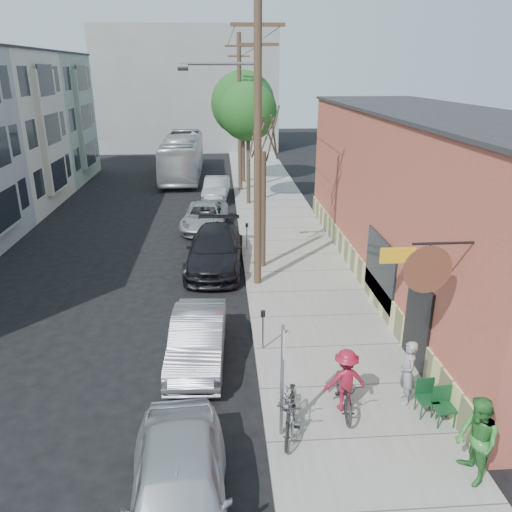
{
  "coord_description": "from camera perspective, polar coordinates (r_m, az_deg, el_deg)",
  "views": [
    {
      "loc": [
        1.12,
        -12.94,
        7.98
      ],
      "look_at": [
        2.34,
        4.29,
        1.5
      ],
      "focal_mm": 35.0,
      "sensor_mm": 36.0,
      "label": 1
    }
  ],
  "objects": [
    {
      "name": "ground",
      "position": [
        15.24,
        -7.83,
        -11.21
      ],
      "size": [
        120.0,
        120.0,
        0.0
      ],
      "primitive_type": "plane",
      "color": "black"
    },
    {
      "name": "sidewalk",
      "position": [
        25.4,
        3.22,
        2.4
      ],
      "size": [
        4.5,
        58.0,
        0.15
      ],
      "primitive_type": "cube",
      "color": "#9A9A8E",
      "rests_on": "ground"
    },
    {
      "name": "cafe_building",
      "position": [
        20.13,
        19.18,
        5.98
      ],
      "size": [
        6.6,
        20.2,
        6.61
      ],
      "color": "#B35442",
      "rests_on": "ground"
    },
    {
      "name": "end_cap_building",
      "position": [
        55.06,
        -7.69,
        18.33
      ],
      "size": [
        18.0,
        8.0,
        12.0
      ],
      "primitive_type": "cube",
      "color": "gray",
      "rests_on": "ground"
    },
    {
      "name": "sign_post",
      "position": [
        11.14,
        3.02,
        -12.97
      ],
      "size": [
        0.07,
        0.45,
        2.8
      ],
      "color": "slate",
      "rests_on": "sidewalk"
    },
    {
      "name": "parking_meter_near",
      "position": [
        14.77,
        0.81,
        -7.7
      ],
      "size": [
        0.14,
        0.14,
        1.24
      ],
      "color": "slate",
      "rests_on": "sidewalk"
    },
    {
      "name": "parking_meter_far",
      "position": [
        22.93,
        -1.05,
        2.79
      ],
      "size": [
        0.14,
        0.14,
        1.24
      ],
      "color": "slate",
      "rests_on": "sidewalk"
    },
    {
      "name": "utility_pole_near",
      "position": [
        18.09,
        0.0,
        12.4
      ],
      "size": [
        3.57,
        0.28,
        10.0
      ],
      "color": "#503A28",
      "rests_on": "sidewalk"
    },
    {
      "name": "utility_pole_far",
      "position": [
        34.09,
        -1.89,
        16.12
      ],
      "size": [
        1.8,
        0.28,
        10.0
      ],
      "color": "#503A28",
      "rests_on": "sidewalk"
    },
    {
      "name": "tree_bare",
      "position": [
        20.44,
        0.8,
        5.18
      ],
      "size": [
        0.24,
        0.24,
        4.81
      ],
      "color": "#44392C",
      "rests_on": "sidewalk"
    },
    {
      "name": "tree_leafy_mid",
      "position": [
        30.39,
        -0.92,
        16.15
      ],
      "size": [
        3.41,
        3.41,
        7.22
      ],
      "color": "#44392C",
      "rests_on": "sidewalk"
    },
    {
      "name": "tree_leafy_far",
      "position": [
        36.8,
        -1.5,
        17.01
      ],
      "size": [
        4.51,
        4.51,
        7.82
      ],
      "color": "#44392C",
      "rests_on": "sidewalk"
    },
    {
      "name": "patio_chair_a",
      "position": [
        13.05,
        18.96,
        -15.2
      ],
      "size": [
        0.53,
        0.53,
        0.88
      ],
      "primitive_type": null,
      "rotation": [
        0.0,
        0.0,
        0.05
      ],
      "color": "#124020",
      "rests_on": "sidewalk"
    },
    {
      "name": "patio_chair_b",
      "position": [
        12.92,
        20.72,
        -15.86
      ],
      "size": [
        0.53,
        0.53,
        0.88
      ],
      "primitive_type": null,
      "rotation": [
        0.0,
        0.0,
        0.07
      ],
      "color": "#124020",
      "rests_on": "sidewalk"
    },
    {
      "name": "patron_grey",
      "position": [
        13.12,
        16.91,
        -12.61
      ],
      "size": [
        0.45,
        0.64,
        1.68
      ],
      "primitive_type": "imported",
      "rotation": [
        0.0,
        0.0,
        -1.65
      ],
      "color": "gray",
      "rests_on": "sidewalk"
    },
    {
      "name": "patron_green",
      "position": [
        11.38,
        23.9,
        -18.75
      ],
      "size": [
        0.71,
        0.92,
        1.89
      ],
      "primitive_type": "imported",
      "rotation": [
        0.0,
        0.0,
        -1.57
      ],
      "color": "#348334",
      "rests_on": "sidewalk"
    },
    {
      "name": "cyclist",
      "position": [
        12.55,
        10.17,
        -13.79
      ],
      "size": [
        1.11,
        0.73,
        1.62
      ],
      "primitive_type": "imported",
      "rotation": [
        0.0,
        0.0,
        3.26
      ],
      "color": "maroon",
      "rests_on": "sidewalk"
    },
    {
      "name": "cyclist_bike",
      "position": [
        12.74,
        10.08,
        -14.99
      ],
      "size": [
        0.75,
        1.89,
        0.98
      ],
      "primitive_type": "imported",
      "rotation": [
        0.0,
        0.0,
        -0.05
      ],
      "color": "black",
      "rests_on": "sidewalk"
    },
    {
      "name": "parked_bike_a",
      "position": [
        11.82,
        3.93,
        -17.55
      ],
      "size": [
        0.94,
        1.87,
        1.08
      ],
      "primitive_type": "imported",
      "rotation": [
        0.0,
        0.0,
        -0.25
      ],
      "color": "black",
      "rests_on": "sidewalk"
    },
    {
      "name": "parked_bike_b",
      "position": [
        12.32,
        3.57,
        -16.2
      ],
      "size": [
        0.68,
        1.77,
        0.92
      ],
      "primitive_type": "imported",
      "rotation": [
        0.0,
        0.0,
        0.04
      ],
      "color": "gray",
      "rests_on": "sidewalk"
    },
    {
      "name": "car_0",
      "position": [
        10.1,
        -8.83,
        -25.11
      ],
      "size": [
        2.14,
        4.76,
        1.59
      ],
      "primitive_type": "imported",
      "rotation": [
        0.0,
        0.0,
        0.06
      ],
      "color": "silver",
      "rests_on": "ground"
    },
    {
      "name": "car_1",
      "position": [
        14.62,
        -6.69,
        -9.43
      ],
      "size": [
        1.67,
        4.34,
        1.41
      ],
      "primitive_type": "imported",
      "rotation": [
        0.0,
        0.0,
        -0.04
      ],
      "color": "#9E9DA5",
      "rests_on": "ground"
    },
    {
      "name": "car_2",
      "position": [
        21.21,
        -4.69,
        0.74
      ],
      "size": [
        2.65,
        5.72,
        1.62
      ],
      "primitive_type": "imported",
      "rotation": [
        0.0,
        0.0,
        -0.07
      ],
      "color": "black",
      "rests_on": "ground"
    },
    {
      "name": "car_3",
      "position": [
        26.67,
        -5.86,
        4.53
      ],
      "size": [
        2.64,
        4.94,
        1.32
      ],
      "primitive_type": "imported",
      "rotation": [
        0.0,
        0.0,
        -0.1
      ],
      "color": "#ABADB3",
      "rests_on": "ground"
    },
    {
      "name": "car_4",
      "position": [
        32.87,
        -4.56,
        7.72
      ],
      "size": [
        1.85,
        4.4,
        1.41
      ],
      "primitive_type": "imported",
      "rotation": [
        0.0,
        0.0,
        -0.08
      ],
      "color": "#9A9AA1",
      "rests_on": "ground"
    },
    {
      "name": "bus",
      "position": [
        40.21,
        -8.38,
        11.25
      ],
      "size": [
        2.79,
        11.63,
        3.24
      ],
      "primitive_type": "imported",
      "rotation": [
        0.0,
        0.0,
        -0.01
      ],
      "color": "silver",
      "rests_on": "ground"
    }
  ]
}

